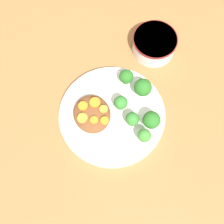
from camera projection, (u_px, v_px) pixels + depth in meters
ground_plane at (112, 116)px, 0.84m from camera, size 4.00×4.00×0.00m
plate at (112, 115)px, 0.83m from camera, size 0.28×0.28×0.02m
dip_bowl at (154, 44)px, 0.89m from camera, size 0.13×0.13×0.06m
stew_mound at (92, 114)px, 0.80m from camera, size 0.11×0.10×0.04m
broccoli_floret_0 at (121, 103)px, 0.80m from camera, size 0.04×0.04×0.05m
broccoli_floret_1 at (143, 88)px, 0.81m from camera, size 0.05×0.05×0.06m
broccoli_floret_2 at (151, 120)px, 0.78m from camera, size 0.05×0.05×0.06m
broccoli_floret_3 at (132, 119)px, 0.79m from camera, size 0.04×0.04×0.05m
broccoli_floret_4 at (144, 136)px, 0.77m from camera, size 0.03×0.03×0.05m
broccoli_floret_5 at (126, 77)px, 0.83m from camera, size 0.04×0.04×0.05m
carrot_slice_0 at (83, 118)px, 0.78m from camera, size 0.03×0.03×0.01m
carrot_slice_1 at (105, 121)px, 0.78m from camera, size 0.02×0.02×0.01m
carrot_slice_2 at (94, 120)px, 0.78m from camera, size 0.02×0.02×0.01m
carrot_slice_3 at (83, 106)px, 0.79m from camera, size 0.02×0.02×0.01m
carrot_slice_4 at (95, 103)px, 0.79m from camera, size 0.03×0.03×0.01m
carrot_slice_5 at (103, 109)px, 0.79m from camera, size 0.02×0.02×0.00m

